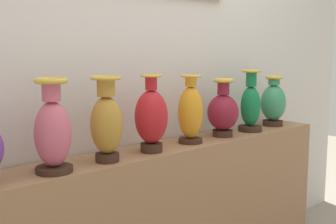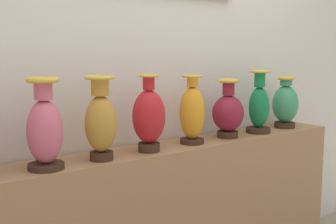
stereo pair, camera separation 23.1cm
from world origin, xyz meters
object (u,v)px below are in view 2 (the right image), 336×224
(vase_burgundy, at_px, (228,112))
(vase_crimson, at_px, (149,117))
(vase_emerald, at_px, (259,107))
(vase_ochre, at_px, (101,121))
(vase_jade, at_px, (285,104))
(vase_rose, at_px, (45,129))
(vase_amber, at_px, (192,113))

(vase_burgundy, bearing_deg, vase_crimson, -177.99)
(vase_emerald, bearing_deg, vase_crimson, -179.13)
(vase_crimson, height_order, vase_emerald, vase_crimson)
(vase_ochre, distance_m, vase_burgundy, 0.86)
(vase_ochre, distance_m, vase_jade, 1.41)
(vase_ochre, distance_m, vase_emerald, 1.12)
(vase_rose, relative_size, vase_burgundy, 1.15)
(vase_rose, bearing_deg, vase_amber, 1.87)
(vase_crimson, relative_size, vase_jade, 1.15)
(vase_amber, bearing_deg, vase_jade, 0.95)
(vase_crimson, relative_size, vase_burgundy, 1.13)
(vase_crimson, relative_size, vase_amber, 1.04)
(vase_burgundy, relative_size, vase_emerald, 0.89)
(vase_ochre, height_order, vase_amber, vase_ochre)
(vase_emerald, bearing_deg, vase_burgundy, 178.36)
(vase_burgundy, distance_m, vase_emerald, 0.26)
(vase_crimson, distance_m, vase_emerald, 0.84)
(vase_jade, bearing_deg, vase_amber, -179.05)
(vase_amber, relative_size, vase_emerald, 0.97)
(vase_amber, height_order, vase_burgundy, vase_amber)
(vase_rose, xyz_separation_m, vase_crimson, (0.55, 0.01, 0.00))
(vase_amber, bearing_deg, vase_rose, -178.13)
(vase_ochre, bearing_deg, vase_crimson, 2.39)
(vase_rose, bearing_deg, vase_crimson, 0.95)
(vase_crimson, bearing_deg, vase_jade, 1.65)
(vase_amber, relative_size, vase_jade, 1.11)
(vase_crimson, height_order, vase_burgundy, vase_crimson)
(vase_amber, height_order, vase_jade, vase_amber)
(vase_amber, distance_m, vase_jade, 0.82)
(vase_rose, height_order, vase_amber, vase_rose)
(vase_crimson, bearing_deg, vase_burgundy, 2.01)
(vase_ochre, xyz_separation_m, vase_emerald, (1.12, 0.02, -0.02))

